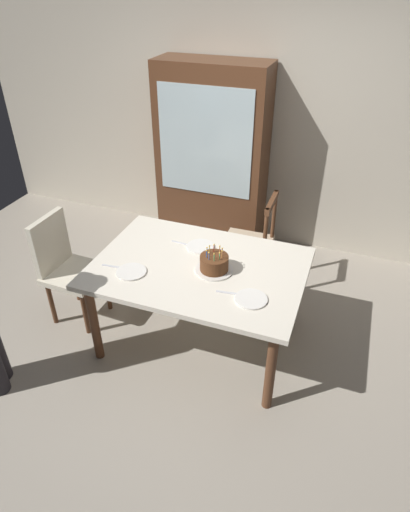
{
  "coord_description": "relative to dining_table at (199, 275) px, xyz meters",
  "views": [
    {
      "loc": [
        0.97,
        -2.48,
        2.62
      ],
      "look_at": [
        0.05,
        0.0,
        0.85
      ],
      "focal_mm": 30.75,
      "sensor_mm": 36.0,
      "label": 1
    }
  ],
  "objects": [
    {
      "name": "dining_table",
      "position": [
        0.0,
        0.0,
        0.0
      ],
      "size": [
        1.57,
        1.1,
        0.75
      ],
      "color": "silver",
      "rests_on": "ground"
    },
    {
      "name": "plate_far_side",
      "position": [
        -0.08,
        0.25,
        0.09
      ],
      "size": [
        0.22,
        0.22,
        0.01
      ],
      "primitive_type": "cylinder",
      "color": "white",
      "rests_on": "dining_table"
    },
    {
      "name": "fork_near_celebrant",
      "position": [
        -0.59,
        -0.23,
        0.09
      ],
      "size": [
        0.18,
        0.03,
        0.01
      ],
      "primitive_type": "cube",
      "rotation": [
        0.0,
        0.0,
        0.1
      ],
      "color": "silver",
      "rests_on": "dining_table"
    },
    {
      "name": "china_cabinet",
      "position": [
        -0.45,
        1.56,
        0.28
      ],
      "size": [
        1.1,
        0.45,
        1.9
      ],
      "color": "#56331E",
      "rests_on": "ground"
    },
    {
      "name": "plate_near_celebrant",
      "position": [
        -0.43,
        -0.25,
        0.09
      ],
      "size": [
        0.22,
        0.22,
        0.01
      ],
      "primitive_type": "cylinder",
      "color": "white",
      "rests_on": "dining_table"
    },
    {
      "name": "chair_spindle_back",
      "position": [
        0.17,
        0.87,
        -0.21
      ],
      "size": [
        0.45,
        0.45,
        0.95
      ],
      "color": "tan",
      "rests_on": "ground"
    },
    {
      "name": "back_wall",
      "position": [
        0.0,
        1.85,
        0.63
      ],
      "size": [
        6.4,
        0.1,
        2.6
      ],
      "primitive_type": "cube",
      "color": "beige",
      "rests_on": "ground"
    },
    {
      "name": "chair_upholstered",
      "position": [
        -1.17,
        -0.07,
        -0.13
      ],
      "size": [
        0.46,
        0.45,
        0.95
      ],
      "color": "beige",
      "rests_on": "ground"
    },
    {
      "name": "fork_far_side",
      "position": [
        -0.24,
        0.24,
        0.09
      ],
      "size": [
        0.18,
        0.03,
        0.01
      ],
      "primitive_type": "cube",
      "rotation": [
        0.0,
        0.0,
        -0.08
      ],
      "color": "silver",
      "rests_on": "dining_table"
    },
    {
      "name": "fork_near_guest",
      "position": [
        0.31,
        -0.23,
        0.09
      ],
      "size": [
        0.18,
        0.04,
        0.01
      ],
      "primitive_type": "cube",
      "rotation": [
        0.0,
        0.0,
        0.13
      ],
      "color": "silver",
      "rests_on": "dining_table"
    },
    {
      "name": "ground",
      "position": [
        0.0,
        0.0,
        -0.67
      ],
      "size": [
        6.4,
        6.4,
        0.0
      ],
      "primitive_type": "plane",
      "color": "#9E9384"
    },
    {
      "name": "plate_near_guest",
      "position": [
        0.47,
        -0.25,
        0.09
      ],
      "size": [
        0.22,
        0.22,
        0.01
      ],
      "primitive_type": "cylinder",
      "color": "white",
      "rests_on": "dining_table"
    },
    {
      "name": "birthday_cake",
      "position": [
        0.13,
        -0.02,
        0.14
      ],
      "size": [
        0.28,
        0.28,
        0.19
      ],
      "color": "silver",
      "rests_on": "dining_table"
    }
  ]
}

